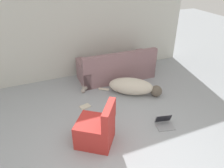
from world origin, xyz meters
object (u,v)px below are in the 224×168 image
object	(u,v)px
book_cream	(85,106)
couch	(116,69)
side_chair	(97,130)
cat	(85,87)
laptop_open	(164,122)
dog	(133,87)

from	to	relation	value
book_cream	couch	bearing A→B (deg)	40.06
side_chair	couch	bearing A→B (deg)	-175.69
book_cream	side_chair	xyz separation A→B (m)	(-0.11, -1.14, 0.28)
cat	side_chair	bearing A→B (deg)	25.69
couch	side_chair	bearing A→B (deg)	60.11
laptop_open	book_cream	bearing A→B (deg)	149.66
couch	laptop_open	distance (m)	2.26
dog	side_chair	size ratio (longest dim) A/B	1.66
cat	book_cream	world-z (taller)	cat
laptop_open	couch	bearing A→B (deg)	104.73
couch	cat	distance (m)	1.05
couch	side_chair	size ratio (longest dim) A/B	2.46
cat	book_cream	bearing A→B (deg)	18.63
cat	laptop_open	distance (m)	2.24
dog	laptop_open	size ratio (longest dim) A/B	3.53
dog	book_cream	xyz separation A→B (m)	(-1.27, -0.10, -0.18)
book_cream	cat	bearing A→B (deg)	72.67
laptop_open	side_chair	world-z (taller)	side_chair
couch	dog	size ratio (longest dim) A/B	1.48
couch	laptop_open	xyz separation A→B (m)	(0.08, -2.25, -0.21)
cat	couch	bearing A→B (deg)	141.83
book_cream	side_chair	world-z (taller)	side_chair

